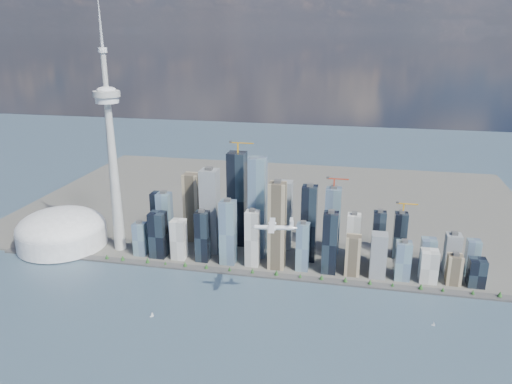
% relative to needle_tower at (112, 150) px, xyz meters
% --- Properties ---
extents(ground, '(4000.00, 4000.00, 0.00)m').
position_rel_needle_tower_xyz_m(ground, '(300.00, -310.00, -235.84)').
color(ground, '#2E4250').
rests_on(ground, ground).
extents(seawall, '(1100.00, 22.00, 4.00)m').
position_rel_needle_tower_xyz_m(seawall, '(300.00, -60.00, -233.84)').
color(seawall, '#383838').
rests_on(seawall, ground).
extents(land, '(1400.00, 900.00, 3.00)m').
position_rel_needle_tower_xyz_m(land, '(300.00, 390.00, -234.34)').
color(land, '#4C4C47').
rests_on(land, ground).
extents(shoreline_trees, '(960.53, 7.20, 8.80)m').
position_rel_needle_tower_xyz_m(shoreline_trees, '(300.00, -60.00, -227.06)').
color(shoreline_trees, '#3F2D1E').
rests_on(shoreline_trees, seawall).
extents(skyscraper_cluster, '(736.00, 142.00, 245.19)m').
position_rel_needle_tower_xyz_m(skyscraper_cluster, '(359.62, 26.82, -160.03)').
color(skyscraper_cluster, black).
rests_on(skyscraper_cluster, land).
extents(needle_tower, '(56.00, 56.00, 550.50)m').
position_rel_needle_tower_xyz_m(needle_tower, '(0.00, 0.00, 0.00)').
color(needle_tower, '#9D9D98').
rests_on(needle_tower, land).
extents(dome_stadium, '(200.00, 200.00, 86.00)m').
position_rel_needle_tower_xyz_m(dome_stadium, '(-140.00, -10.00, -196.40)').
color(dome_stadium, silver).
rests_on(dome_stadium, land).
extents(airplane, '(78.55, 69.67, 19.15)m').
position_rel_needle_tower_xyz_m(airplane, '(389.78, -188.76, -73.43)').
color(airplane, white).
rests_on(airplane, ground).
extents(sailboat_west, '(7.13, 4.12, 10.08)m').
position_rel_needle_tower_xyz_m(sailboat_west, '(184.01, -251.93, -232.60)').
color(sailboat_west, silver).
rests_on(sailboat_west, ground).
extents(sailboat_east, '(6.16, 3.38, 8.65)m').
position_rel_needle_tower_xyz_m(sailboat_east, '(666.35, -179.66, -233.06)').
color(sailboat_east, silver).
rests_on(sailboat_east, ground).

